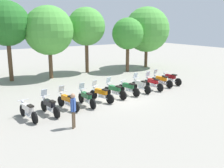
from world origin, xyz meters
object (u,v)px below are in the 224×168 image
(person_0, at_px, (73,108))
(tree_2, at_px, (49,31))
(motorcycle_10, at_px, (171,78))
(tree_3, at_px, (86,27))
(motorcycle_1, at_px, (49,106))
(motorcycle_8, at_px, (153,83))
(motorcycle_7, at_px, (140,85))
(tree_4, at_px, (128,34))
(motorcycle_0, at_px, (28,111))
(motorcycle_9, at_px, (161,80))
(tree_5, at_px, (147,30))
(motorcycle_3, at_px, (86,98))
(tree_1, at_px, (7,24))
(motorcycle_4, at_px, (101,94))
(motorcycle_6, at_px, (128,88))
(motorcycle_2, at_px, (67,101))
(motorcycle_5, at_px, (115,90))

(person_0, xyz_separation_m, tree_2, (3.24, 12.19, 3.37))
(motorcycle_10, relative_size, tree_3, 0.33)
(motorcycle_10, relative_size, person_0, 1.23)
(motorcycle_1, relative_size, tree_3, 0.33)
(motorcycle_8, bearing_deg, tree_3, 4.87)
(motorcycle_7, distance_m, tree_4, 9.17)
(motorcycle_0, distance_m, person_0, 2.93)
(motorcycle_9, height_order, tree_5, tree_5)
(motorcycle_3, bearing_deg, tree_4, -48.74)
(motorcycle_3, relative_size, motorcycle_7, 1.00)
(tree_1, bearing_deg, motorcycle_7, -51.37)
(motorcycle_4, relative_size, tree_1, 0.31)
(motorcycle_4, distance_m, person_0, 4.72)
(motorcycle_6, distance_m, tree_2, 9.84)
(tree_4, bearing_deg, motorcycle_2, -141.68)
(tree_3, bearing_deg, motorcycle_3, -117.52)
(motorcycle_2, height_order, motorcycle_3, same)
(tree_2, bearing_deg, motorcycle_4, -88.79)
(motorcycle_6, distance_m, motorcycle_10, 5.07)
(motorcycle_9, distance_m, person_0, 10.57)
(motorcycle_5, bearing_deg, motorcycle_2, 87.53)
(motorcycle_3, bearing_deg, motorcycle_10, -81.28)
(motorcycle_9, bearing_deg, tree_1, 37.99)
(motorcycle_6, distance_m, motorcycle_7, 1.27)
(motorcycle_10, height_order, tree_1, tree_1)
(motorcycle_7, bearing_deg, person_0, 116.32)
(motorcycle_0, height_order, person_0, person_0)
(motorcycle_3, distance_m, motorcycle_10, 8.89)
(motorcycle_5, xyz_separation_m, motorcycle_8, (3.77, 0.28, 0.00))
(tree_1, bearing_deg, motorcycle_4, -69.74)
(motorcycle_1, distance_m, motorcycle_9, 10.15)
(person_0, bearing_deg, tree_4, -89.16)
(motorcycle_8, bearing_deg, person_0, 112.74)
(motorcycle_5, relative_size, tree_5, 0.31)
(motorcycle_1, distance_m, motorcycle_10, 11.42)
(person_0, bearing_deg, motorcycle_1, -36.43)
(tree_4, bearing_deg, motorcycle_5, -130.97)
(motorcycle_0, bearing_deg, motorcycle_8, -90.23)
(motorcycle_0, bearing_deg, motorcycle_6, -89.04)
(motorcycle_8, distance_m, tree_3, 10.21)
(motorcycle_6, xyz_separation_m, motorcycle_10, (5.01, 0.78, 0.00))
(motorcycle_3, height_order, tree_3, tree_3)
(motorcycle_7, bearing_deg, motorcycle_0, 97.52)
(motorcycle_9, relative_size, person_0, 1.22)
(motorcycle_1, distance_m, motorcycle_7, 7.62)
(motorcycle_1, distance_m, tree_1, 11.37)
(motorcycle_4, bearing_deg, motorcycle_5, -91.78)
(motorcycle_10, relative_size, tree_1, 0.31)
(tree_1, bearing_deg, motorcycle_8, -46.91)
(tree_2, relative_size, tree_5, 0.96)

